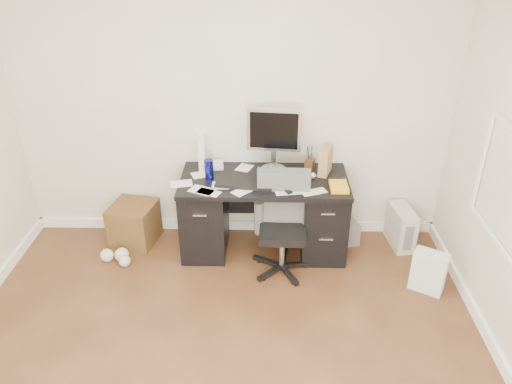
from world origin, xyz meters
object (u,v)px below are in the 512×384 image
Objects in this scene: desk at (264,213)px; pc_tower at (401,227)px; lcd_monitor at (274,140)px; wicker_basket at (134,223)px; keyboard at (245,184)px; office_chair at (283,226)px.

pc_tower is (1.32, 0.10, -0.20)m from desk.
wicker_basket is at bearing -171.28° from lcd_monitor.
lcd_monitor is 0.49m from keyboard.
lcd_monitor is 1.56× the size of pc_tower.
lcd_monitor reaches higher than keyboard.
wicker_basket is (-2.57, -0.00, 0.00)m from pc_tower.
office_chair is 2.31× the size of wicker_basket.
wicker_basket is (-1.09, 0.23, -0.56)m from keyboard.
keyboard is 1.61m from pc_tower.
desk is at bearing 118.45° from office_chair.
wicker_basket is at bearing 171.88° from pc_tower.
office_chair is (0.34, -0.19, -0.30)m from keyboard.
pc_tower is at bearing 4.50° from desk.
lcd_monitor is 0.66× the size of office_chair.
keyboard is 1.26× the size of wicker_basket.
pc_tower is at bearing 0.11° from wicker_basket.
office_chair is 2.36× the size of pc_tower.
office_chair is at bearing -21.87° from keyboard.
desk is at bearing -4.49° from wicker_basket.
lcd_monitor reaches higher than desk.
office_chair is at bearing -74.94° from lcd_monitor.
lcd_monitor is 1.52× the size of wicker_basket.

